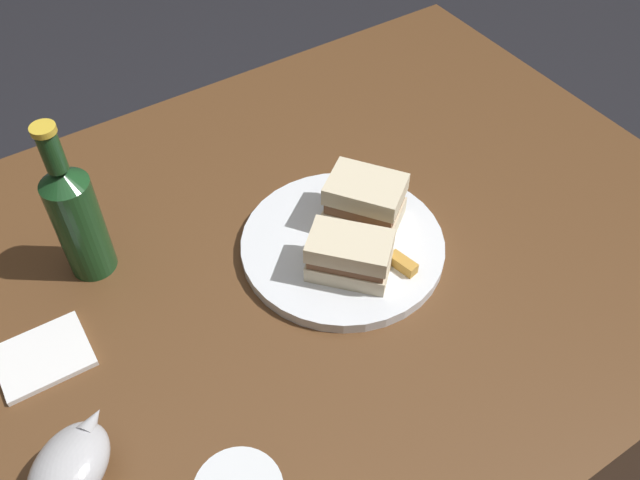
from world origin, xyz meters
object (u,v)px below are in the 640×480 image
Objects in this scene: plate at (343,246)px; gravy_boat at (70,467)px; cider_bottle at (76,216)px; napkin at (44,356)px; sandwich_half_left at (349,256)px; sandwich_half_right at (365,201)px.

gravy_boat reaches higher than plate.
cider_bottle is 2.21× the size of napkin.
gravy_boat reaches higher than napkin.
sandwich_half_left reaches higher than napkin.
sandwich_half_right reaches higher than plate.
sandwich_half_right is 0.50m from gravy_boat.
sandwich_half_left is 0.10m from sandwich_half_right.
cider_bottle is at bearing -22.21° from sandwich_half_right.
napkin is (0.11, 0.11, -0.09)m from cider_bottle.
gravy_boat is at bearing 66.76° from cider_bottle.
plate is 0.07m from sandwich_half_left.
napkin is at bearing -4.16° from sandwich_half_right.
plate is at bearing -115.59° from sandwich_half_left.
sandwich_half_left is 0.40m from napkin.
sandwich_half_left is (0.02, 0.05, 0.04)m from plate.
gravy_boat is (0.43, 0.12, 0.03)m from plate.
plate is 2.32× the size of sandwich_half_left.
plate is 2.23× the size of sandwich_half_right.
cider_bottle reaches higher than gravy_boat.
sandwich_half_right reaches higher than napkin.
cider_bottle is (0.36, -0.15, 0.04)m from sandwich_half_right.
sandwich_half_right is 0.53× the size of cider_bottle.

